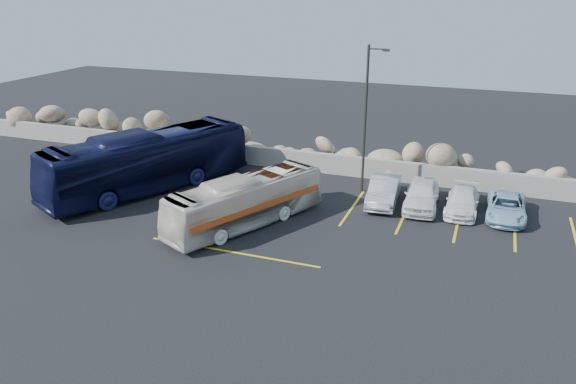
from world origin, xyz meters
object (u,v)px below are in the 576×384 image
(car_b, at_px, (384,191))
(car_c, at_px, (462,202))
(car_d, at_px, (506,207))
(vintage_bus, at_px, (246,201))
(car_a, at_px, (422,195))
(tour_coach, at_px, (147,161))
(lamppost, at_px, (366,116))

(car_b, relative_size, car_c, 1.08)
(car_c, xyz_separation_m, car_d, (2.10, -0.06, -0.00))
(car_d, bearing_deg, vintage_bus, -156.00)
(car_a, height_order, car_d, car_a)
(tour_coach, relative_size, car_d, 3.00)
(car_b, bearing_deg, lamppost, 133.90)
(car_b, bearing_deg, tour_coach, -172.70)
(car_c, bearing_deg, car_a, -174.69)
(car_b, distance_m, car_c, 3.99)
(tour_coach, xyz_separation_m, car_a, (14.72, 2.57, -0.96))
(vintage_bus, bearing_deg, car_a, 59.24)
(lamppost, relative_size, car_c, 2.08)
(vintage_bus, distance_m, car_a, 9.17)
(lamppost, height_order, car_c, lamppost)
(car_c, distance_m, car_d, 2.10)
(tour_coach, distance_m, car_c, 17.00)
(tour_coach, height_order, car_a, tour_coach)
(vintage_bus, relative_size, car_d, 2.15)
(car_a, xyz_separation_m, car_b, (-1.96, -0.00, -0.03))
(vintage_bus, xyz_separation_m, car_b, (5.64, 5.10, -0.51))
(car_c, height_order, car_d, car_c)
(lamppost, bearing_deg, vintage_bus, -123.59)
(lamppost, xyz_separation_m, car_c, (5.39, -1.09, -3.74))
(tour_coach, height_order, car_c, tour_coach)
(lamppost, xyz_separation_m, car_a, (3.37, -1.26, -3.58))
(tour_coach, height_order, car_b, tour_coach)
(vintage_bus, height_order, tour_coach, tour_coach)
(vintage_bus, height_order, car_a, vintage_bus)
(tour_coach, distance_m, car_d, 19.06)
(vintage_bus, height_order, car_b, vintage_bus)
(car_a, relative_size, car_b, 1.00)
(lamppost, distance_m, car_b, 4.08)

